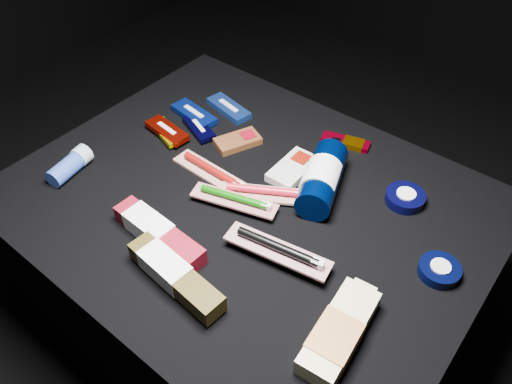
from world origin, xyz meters
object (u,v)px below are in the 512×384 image
Objects in this scene: bodywash_bottle at (338,333)px; deodorant_stick at (70,165)px; toothpaste_carton_red at (156,232)px; lotion_bottle at (322,178)px.

deodorant_stick is (-0.69, -0.02, 0.00)m from bodywash_bottle.
deodorant_stick is 0.29m from toothpaste_carton_red.
bodywash_bottle is at bearing -72.12° from lotion_bottle.
bodywash_bottle is (0.22, -0.28, -0.02)m from lotion_bottle.
deodorant_stick is at bearing 179.57° from toothpaste_carton_red.
bodywash_bottle is 0.40m from toothpaste_carton_red.
lotion_bottle is 0.35m from bodywash_bottle.
lotion_bottle is at bearing 63.15° from toothpaste_carton_red.
bodywash_bottle is 1.78× the size of deodorant_stick.
bodywash_bottle is 0.69m from deodorant_stick.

